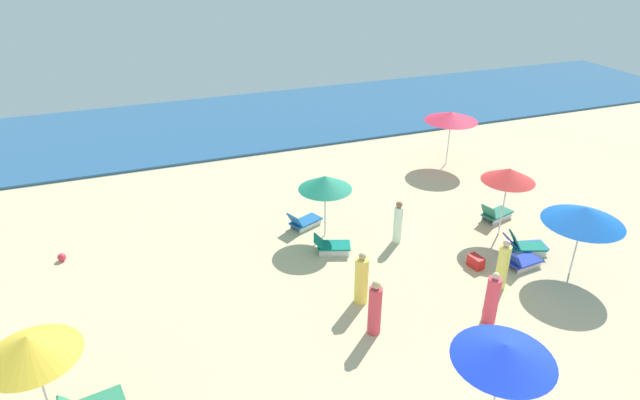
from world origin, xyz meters
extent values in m
cube|color=#295887|center=(0.00, 24.98, 0.06)|extent=(60.00, 10.05, 0.12)
cylinder|color=silver|center=(1.00, 2.65, 1.12)|extent=(0.05, 0.05, 2.24)
cone|color=#1333DC|center=(1.00, 2.65, 2.43)|extent=(2.08, 2.08, 0.38)
cylinder|color=silver|center=(7.20, 6.89, 0.93)|extent=(0.05, 0.05, 1.86)
cone|color=#0E50B5|center=(7.20, 6.89, 2.12)|extent=(2.42, 2.42, 0.52)
cube|color=silver|center=(6.62, 8.06, 0.13)|extent=(0.96, 0.38, 0.26)
cube|color=silver|center=(6.79, 8.53, 0.13)|extent=(0.96, 0.38, 0.26)
cube|color=#157A62|center=(6.70, 8.30, 0.29)|extent=(1.25, 0.93, 0.06)
cube|color=#157A62|center=(6.23, 8.47, 0.55)|extent=(0.49, 0.63, 0.54)
cube|color=silver|center=(6.09, 7.48, 0.09)|extent=(1.00, 0.15, 0.18)
cube|color=silver|center=(6.04, 8.00, 0.09)|extent=(1.00, 0.15, 0.18)
cube|color=#223BB8|center=(6.06, 7.74, 0.21)|extent=(1.17, 0.73, 0.06)
cube|color=#223BB8|center=(5.56, 7.69, 0.44)|extent=(0.37, 0.62, 0.48)
cylinder|color=silver|center=(-7.87, 6.30, 1.00)|extent=(0.05, 0.05, 2.00)
cone|color=gold|center=(-7.87, 6.30, 2.27)|extent=(2.01, 2.01, 0.53)
cube|color=silver|center=(-7.00, 6.56, 0.11)|extent=(1.08, 0.23, 0.21)
cylinder|color=silver|center=(8.28, 15.87, 1.05)|extent=(0.05, 0.05, 2.09)
cone|color=#D02542|center=(8.28, 15.87, 2.30)|extent=(2.38, 2.38, 0.41)
cylinder|color=silver|center=(0.70, 11.81, 0.92)|extent=(0.05, 0.05, 1.85)
cone|color=#1D8161|center=(0.70, 11.81, 2.09)|extent=(1.86, 1.86, 0.49)
cube|color=silver|center=(0.49, 10.39, 0.12)|extent=(0.95, 0.37, 0.25)
cube|color=silver|center=(0.67, 10.90, 0.12)|extent=(0.95, 0.37, 0.25)
cube|color=#0D7465|center=(0.58, 10.65, 0.28)|extent=(1.26, 0.98, 0.06)
cube|color=#0D7465|center=(0.11, 10.82, 0.44)|extent=(0.54, 0.69, 0.36)
cube|color=silver|center=(0.37, 12.44, 0.09)|extent=(0.98, 0.46, 0.18)
cube|color=silver|center=(0.17, 12.90, 0.09)|extent=(0.98, 0.46, 0.18)
cube|color=#1D5DA2|center=(0.27, 12.67, 0.21)|extent=(1.31, 1.01, 0.06)
cube|color=#1D5DA2|center=(-0.22, 12.45, 0.45)|extent=(0.52, 0.64, 0.50)
cylinder|color=silver|center=(6.60, 9.72, 1.06)|extent=(0.05, 0.05, 2.11)
cone|color=red|center=(6.60, 9.72, 2.35)|extent=(1.81, 1.81, 0.46)
cube|color=silver|center=(7.28, 10.42, 0.11)|extent=(1.06, 0.34, 0.22)
cube|color=silver|center=(7.15, 10.90, 0.11)|extent=(1.06, 0.34, 0.22)
cube|color=#28745E|center=(7.22, 10.66, 0.25)|extent=(1.33, 0.90, 0.06)
cube|color=#28745E|center=(6.68, 10.51, 0.49)|extent=(0.42, 0.62, 0.50)
cube|color=silver|center=(6.68, 8.15, 0.10)|extent=(1.14, 0.30, 0.20)
cube|color=silver|center=(6.80, 8.67, 0.10)|extent=(1.14, 0.30, 0.20)
cube|color=blue|center=(6.74, 8.41, 0.23)|extent=(1.39, 0.90, 0.06)
cube|color=blue|center=(6.16, 8.54, 0.44)|extent=(0.56, 0.68, 0.45)
cylinder|color=#DF4150|center=(0.13, 6.56, 0.73)|extent=(0.50, 0.50, 1.47)
sphere|color=tan|center=(0.13, 6.56, 1.57)|extent=(0.24, 0.24, 0.24)
cylinder|color=white|center=(2.91, 10.54, 0.68)|extent=(0.41, 0.41, 1.36)
sphere|color=#926442|center=(2.91, 10.54, 1.46)|extent=(0.23, 0.23, 0.23)
cylinder|color=#F0435C|center=(3.33, 5.83, 0.73)|extent=(0.45, 0.45, 1.46)
sphere|color=beige|center=(3.33, 5.83, 1.55)|extent=(0.20, 0.20, 0.20)
cylinder|color=#F9D957|center=(0.35, 7.91, 0.75)|extent=(0.53, 0.53, 1.49)
sphere|color=tan|center=(0.35, 7.91, 1.59)|extent=(0.22, 0.22, 0.22)
cylinder|color=#EBE867|center=(4.65, 7.09, 0.73)|extent=(0.49, 0.49, 1.46)
sphere|color=beige|center=(4.65, 7.09, 1.55)|extent=(0.22, 0.22, 0.22)
cube|color=red|center=(4.58, 8.24, 0.20)|extent=(0.40, 0.57, 0.40)
sphere|color=#F42F46|center=(-8.05, 13.31, 0.13)|extent=(0.27, 0.27, 0.27)
camera|label=1|loc=(-5.20, -3.60, 9.94)|focal=30.09mm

